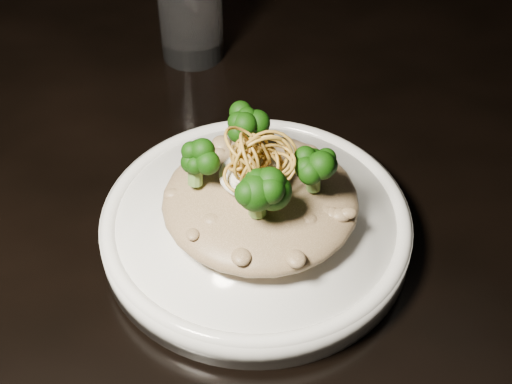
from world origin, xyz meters
TOP-DOWN VIEW (x-y plane):
  - table at (0.00, 0.00)m, footprint 1.10×0.80m
  - plate at (0.07, -0.06)m, footprint 0.26×0.26m
  - risotto at (0.07, -0.06)m, footprint 0.16×0.16m
  - broccoli at (0.06, -0.06)m, footprint 0.12×0.12m
  - cheese at (0.07, -0.06)m, footprint 0.06×0.06m
  - shallots at (0.07, -0.06)m, footprint 0.05×0.05m
  - drinking_glass at (0.03, 0.22)m, footprint 0.09×0.09m

SIDE VIEW (x-z plane):
  - table at x=0.00m, z-range 0.29..1.04m
  - plate at x=0.07m, z-range 0.75..0.78m
  - risotto at x=0.07m, z-range 0.78..0.81m
  - drinking_glass at x=0.03m, z-range 0.75..0.87m
  - cheese at x=0.07m, z-range 0.81..0.83m
  - broccoli at x=0.06m, z-range 0.81..0.85m
  - shallots at x=0.07m, z-range 0.83..0.86m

